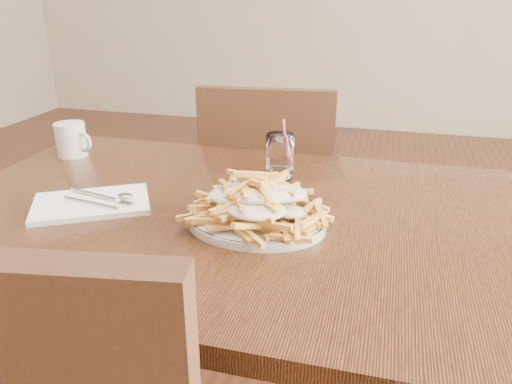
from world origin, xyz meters
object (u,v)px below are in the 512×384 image
(chair_far, at_px, (269,197))
(loaded_fries, at_px, (256,198))
(fries_plate, at_px, (256,222))
(coffee_mug, at_px, (72,140))
(table, at_px, (224,243))
(water_glass, at_px, (280,158))

(chair_far, distance_m, loaded_fries, 0.77)
(fries_plate, relative_size, coffee_mug, 2.89)
(table, distance_m, water_glass, 0.26)
(fries_plate, bearing_deg, water_glass, 93.18)
(loaded_fries, distance_m, water_glass, 0.27)
(water_glass, bearing_deg, chair_far, 106.71)
(table, bearing_deg, loaded_fries, -33.97)
(table, relative_size, coffee_mug, 10.79)
(loaded_fries, relative_size, coffee_mug, 2.27)
(table, relative_size, loaded_fries, 4.76)
(fries_plate, xyz_separation_m, water_glass, (-0.01, 0.27, 0.04))
(chair_far, xyz_separation_m, coffee_mug, (-0.44, -0.41, 0.29))
(chair_far, xyz_separation_m, loaded_fries, (0.14, -0.69, 0.30))
(table, relative_size, chair_far, 1.34)
(fries_plate, distance_m, loaded_fries, 0.05)
(loaded_fries, bearing_deg, coffee_mug, 154.24)
(table, bearing_deg, chair_far, 95.10)
(fries_plate, bearing_deg, table, 146.03)
(fries_plate, height_order, loaded_fries, loaded_fries)
(chair_far, bearing_deg, loaded_fries, -78.41)
(chair_far, distance_m, water_glass, 0.53)
(table, distance_m, coffee_mug, 0.56)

